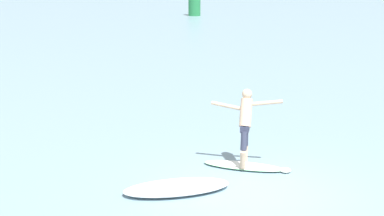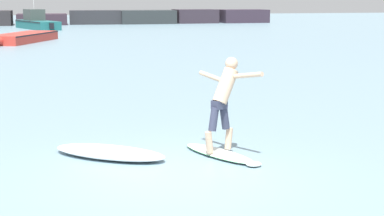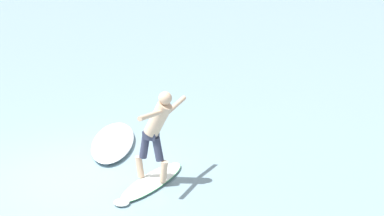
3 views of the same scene
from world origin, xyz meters
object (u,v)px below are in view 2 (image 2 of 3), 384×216
surfboard (220,154)px  small_boat_offshore (36,22)px  surfer (224,95)px  fishing_boat_near_jetty (22,37)px

surfboard → small_boat_offshore: bearing=92.3°
surfer → fishing_boat_near_jetty: size_ratio=0.22×
small_boat_offshore → surfboard: bearing=-87.7°
surfboard → fishing_boat_near_jetty: size_ratio=0.26×
surfboard → surfer: surfer is taller
surfboard → small_boat_offshore: (-2.04, 51.77, 0.55)m
surfer → fishing_boat_near_jetty: (-3.54, 33.10, -0.83)m
surfboard → fishing_boat_near_jetty: 33.37m
surfer → small_boat_offshore: (-2.14, 51.68, -0.56)m
surfboard → fishing_boat_near_jetty: bearing=95.9°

